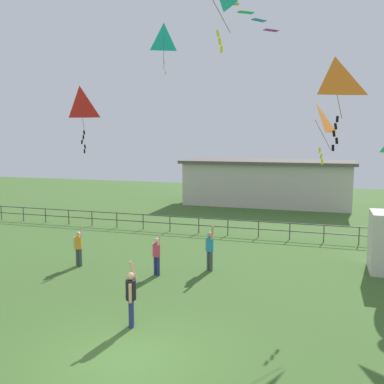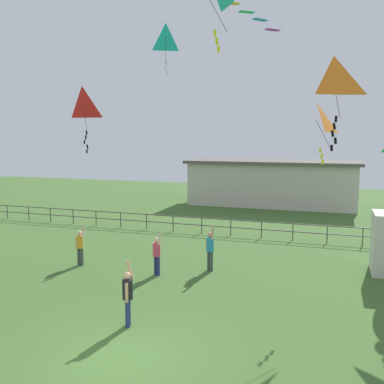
{
  "view_description": "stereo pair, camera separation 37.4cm",
  "coord_description": "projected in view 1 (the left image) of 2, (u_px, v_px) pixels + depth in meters",
  "views": [
    {
      "loc": [
        4.5,
        -9.09,
        5.51
      ],
      "look_at": [
        -0.4,
        6.56,
        3.41
      ],
      "focal_mm": 39.6,
      "sensor_mm": 36.0,
      "label": 1
    },
    {
      "loc": [
        4.86,
        -8.98,
        5.51
      ],
      "look_at": [
        -0.4,
        6.56,
        3.41
      ],
      "focal_mm": 39.6,
      "sensor_mm": 36.0,
      "label": 2
    }
  ],
  "objects": [
    {
      "name": "kite_4",
      "position": [
        80.0,
        104.0,
        19.6
      ],
      "size": [
        1.19,
        0.73,
        3.1
      ],
      "color": "red"
    },
    {
      "name": "person_0",
      "position": [
        131.0,
        295.0,
        12.32
      ],
      "size": [
        0.3,
        0.53,
        1.93
      ],
      "color": "navy",
      "rests_on": "ground_plane"
    },
    {
      "name": "person_1",
      "position": [
        210.0,
        248.0,
        17.56
      ],
      "size": [
        0.44,
        0.4,
        1.94
      ],
      "color": "#3F4C47",
      "rests_on": "ground_plane"
    },
    {
      "name": "pavilion_building",
      "position": [
        267.0,
        182.0,
        35.01
      ],
      "size": [
        13.72,
        5.51,
        3.67
      ],
      "color": "beige",
      "rests_on": "ground_plane"
    },
    {
      "name": "kite_1",
      "position": [
        315.0,
        121.0,
        15.92
      ],
      "size": [
        1.08,
        1.28,
        2.24
      ],
      "color": "orange"
    },
    {
      "name": "kite_0",
      "position": [
        334.0,
        82.0,
        13.15
      ],
      "size": [
        1.31,
        1.12,
        2.84
      ],
      "color": "orange"
    },
    {
      "name": "kite_3",
      "position": [
        164.0,
        38.0,
        19.64
      ],
      "size": [
        0.98,
        0.72,
        2.29
      ],
      "color": "#19B2B2"
    },
    {
      "name": "waterfront_railing",
      "position": [
        231.0,
        225.0,
        23.94
      ],
      "size": [
        36.02,
        0.06,
        0.95
      ],
      "color": "#4C4742",
      "rests_on": "ground_plane"
    },
    {
      "name": "person_3",
      "position": [
        157.0,
        253.0,
        16.95
      ],
      "size": [
        0.46,
        0.37,
        1.81
      ],
      "color": "navy",
      "rests_on": "ground_plane"
    },
    {
      "name": "person_2",
      "position": [
        79.0,
        246.0,
        18.2
      ],
      "size": [
        0.47,
        0.29,
        1.78
      ],
      "color": "#3F4C47",
      "rests_on": "ground_plane"
    },
    {
      "name": "ground_plane",
      "position": [
        129.0,
        358.0,
        10.65
      ],
      "size": [
        80.0,
        80.0,
        0.0
      ],
      "primitive_type": "plane",
      "color": "#3D6028"
    }
  ]
}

